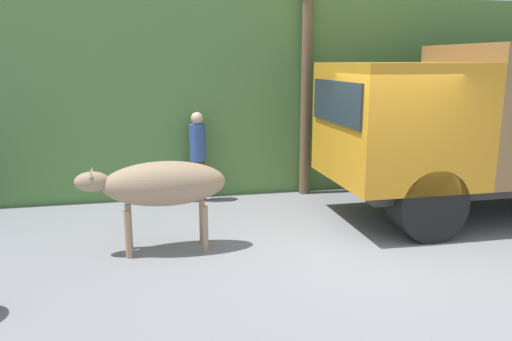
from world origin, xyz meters
name	(u,v)px	position (x,y,z in m)	size (l,w,h in m)	color
ground_plane	(372,249)	(0.00, 0.00, 0.00)	(60.00, 60.00, 0.00)	gray
hillside_embankment	(271,89)	(0.00, 6.13, 1.96)	(32.00, 5.43, 3.93)	#568442
building_backdrop	(125,121)	(-3.59, 4.78, 1.41)	(4.41, 2.70, 2.78)	#C6B793
brown_cow	(161,185)	(-2.96, 0.61, 0.98)	(2.07, 0.64, 1.31)	#9E7F60
pedestrian_on_hill	(198,152)	(-2.20, 3.11, 0.97)	(0.31, 0.31, 1.73)	#38332D
utility_pole	(307,54)	(-0.02, 3.22, 2.80)	(0.90, 0.20, 5.35)	brown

